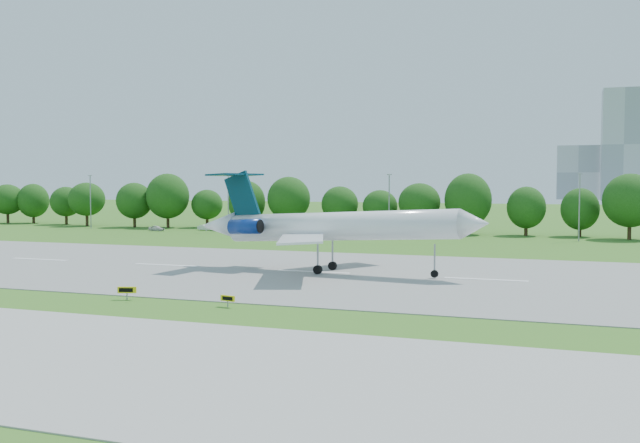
# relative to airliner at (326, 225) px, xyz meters

# --- Properties ---
(ground) EXTENTS (600.00, 600.00, 0.00)m
(ground) POSITION_rel_airliner_xyz_m (-21.51, -25.18, -5.62)
(ground) COLOR #33671B
(ground) RESTS_ON ground
(runway) EXTENTS (400.00, 45.00, 0.08)m
(runway) POSITION_rel_airliner_xyz_m (-21.51, -0.18, -5.58)
(runway) COLOR gray
(runway) RESTS_ON ground
(tree_line) EXTENTS (288.40, 8.40, 10.40)m
(tree_line) POSITION_rel_airliner_xyz_m (-21.51, 66.82, 0.57)
(tree_line) COLOR #382314
(tree_line) RESTS_ON ground
(light_poles) EXTENTS (175.90, 0.25, 12.19)m
(light_poles) POSITION_rel_airliner_xyz_m (-24.01, 56.82, 0.72)
(light_poles) COLOR gray
(light_poles) RESTS_ON ground
(airliner) EXTENTS (36.25, 26.27, 12.04)m
(airliner) POSITION_rel_airliner_xyz_m (0.00, 0.00, 0.00)
(airliner) COLOR white
(airliner) RESTS_ON ground
(taxi_sign_centre) EXTENTS (1.45, 0.44, 1.02)m
(taxi_sign_centre) POSITION_rel_airliner_xyz_m (-0.46, -24.55, -4.87)
(taxi_sign_centre) COLOR gray
(taxi_sign_centre) RESTS_ON ground
(taxi_sign_right) EXTENTS (1.68, 0.73, 1.20)m
(taxi_sign_right) POSITION_rel_airliner_xyz_m (-10.84, -24.20, -4.73)
(taxi_sign_right) COLOR gray
(taxi_sign_right) RESTS_ON ground
(service_vehicle_a) EXTENTS (3.96, 2.44, 1.23)m
(service_vehicle_a) POSITION_rel_airliner_xyz_m (-48.77, 59.89, -5.00)
(service_vehicle_a) COLOR silver
(service_vehicle_a) RESTS_ON ground
(service_vehicle_b) EXTENTS (3.54, 1.54, 1.19)m
(service_vehicle_b) POSITION_rel_airliner_xyz_m (-57.80, 54.65, -5.02)
(service_vehicle_b) COLOR silver
(service_vehicle_b) RESTS_ON ground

